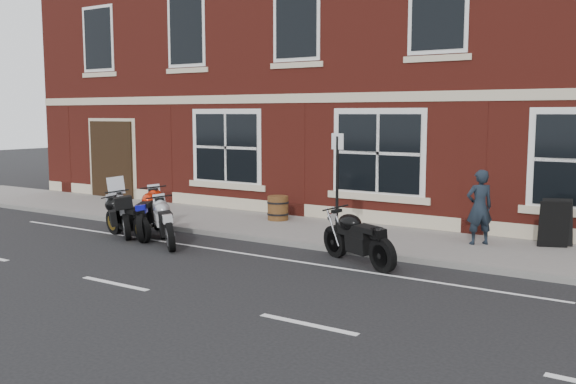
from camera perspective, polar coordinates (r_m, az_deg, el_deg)
name	(u,v)px	position (r m, az deg, el deg)	size (l,w,h in m)	color
ground	(223,253)	(13.93, -5.83, -5.41)	(80.00, 80.00, 0.00)	black
sidewalk	(297,229)	(16.30, 0.85, -3.34)	(30.00, 3.00, 0.12)	slate
kerb	(261,239)	(15.02, -2.40, -4.24)	(30.00, 0.16, 0.12)	slate
pub_building	(416,24)	(22.92, 11.34, 14.43)	(24.00, 12.00, 12.00)	maroon
moto_touring_silver	(124,212)	(16.42, -14.37, -1.70)	(1.77, 1.37, 1.39)	black
moto_sport_red	(152,211)	(16.07, -11.96, -1.68)	(1.38, 2.04, 1.05)	black
moto_sport_black	(128,217)	(15.87, -14.06, -2.14)	(1.99, 0.64, 0.91)	black
moto_sport_silver	(167,221)	(14.91, -10.70, -2.51)	(1.74, 1.46, 0.96)	black
moto_naked_black	(358,236)	(12.84, 6.24, -3.88)	(2.05, 1.08, 0.99)	black
pedestrian_left	(479,207)	(14.64, 16.65, -1.30)	(0.60, 0.40, 1.65)	black
a_board_sign	(556,223)	(14.96, 22.71, -2.58)	(0.62, 0.41, 1.03)	black
barrel_planter	(278,208)	(17.31, -0.90, -1.43)	(0.59, 0.59, 0.65)	#4B2614
parking_sign	(337,181)	(13.88, 4.39, 0.96)	(0.34, 0.12, 2.44)	black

